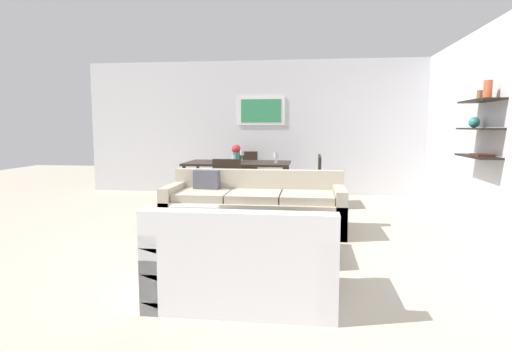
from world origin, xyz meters
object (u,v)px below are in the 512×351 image
dining_chair_foot (228,182)px  wine_glass_head (242,153)px  dining_chair_right_near (313,178)px  centerpiece_vase (236,152)px  wine_glass_right_near (276,156)px  wine_glass_foot (233,158)px  dining_chair_right_far (313,175)px  decorative_bowl (263,216)px  candle_jar (290,219)px  dining_chair_head (246,171)px  dining_table (238,166)px  loveseat_white (244,263)px  sofa_beige (255,208)px  wine_glass_right_far (277,156)px  coffee_table (268,238)px

dining_chair_foot → wine_glass_head: (0.00, 1.36, 0.38)m
dining_chair_foot → dining_chair_right_near: bearing=27.4°
centerpiece_vase → wine_glass_right_near: bearing=-13.7°
wine_glass_foot → wine_glass_right_near: bearing=25.2°
dining_chair_right_far → dining_chair_right_near: (0.00, -0.45, 0.00)m
decorative_bowl → dining_chair_right_near: 2.82m
candle_jar → dining_chair_head: dining_chair_head is taller
decorative_bowl → dining_table: bearing=104.6°
candle_jar → loveseat_white: bearing=-105.8°
candle_jar → dining_chair_foot: 2.46m
dining_table → centerpiece_vase: bearing=129.6°
sofa_beige → centerpiece_vase: bearing=106.8°
wine_glass_right_near → sofa_beige: bearing=-94.1°
wine_glass_right_near → wine_glass_right_far: bearing=90.0°
candle_jar → dining_chair_head: size_ratio=0.09×
sofa_beige → dining_chair_foot: size_ratio=2.67×
coffee_table → centerpiece_vase: 3.30m
candle_jar → wine_glass_right_near: 3.06m
dining_table → dining_chair_right_far: 1.35m
dining_chair_right_far → decorative_bowl: bearing=-99.6°
loveseat_white → dining_chair_right_far: bearing=82.9°
wine_glass_foot → wine_glass_head: (0.00, 0.89, 0.03)m
decorative_bowl → loveseat_white: bearing=-90.4°
loveseat_white → dining_chair_right_near: 4.04m
wine_glass_right_near → wine_glass_foot: 0.75m
dining_table → dining_chair_head: (-0.00, 0.91, -0.18)m
decorative_bowl → sofa_beige: bearing=102.0°
sofa_beige → centerpiece_vase: 2.15m
loveseat_white → decorative_bowl: (0.01, 1.24, 0.13)m
decorative_bowl → wine_glass_right_far: size_ratio=2.44×
dining_chair_head → wine_glass_foot: (-0.00, -1.36, 0.35)m
loveseat_white → dining_table: size_ratio=0.78×
decorative_bowl → dining_chair_head: size_ratio=0.43×
wine_glass_right_near → centerpiece_vase: size_ratio=0.59×
sofa_beige → dining_chair_right_far: 2.29m
wine_glass_right_far → wine_glass_right_near: 0.25m
wine_glass_right_far → centerpiece_vase: (-0.72, -0.07, 0.07)m
decorative_bowl → dining_chair_foot: dining_chair_foot is taller
coffee_table → decorative_bowl: decorative_bowl is taller
dining_chair_head → dining_chair_foot: (0.00, -1.82, 0.00)m
loveseat_white → dining_chair_head: size_ratio=1.62×
candle_jar → dining_chair_foot: size_ratio=0.09×
dining_chair_right_far → wine_glass_head: wine_glass_head is taller
wine_glass_foot → candle_jar: bearing=-67.9°
dining_chair_head → dining_chair_right_far: (1.32, -0.68, 0.00)m
decorative_bowl → dining_chair_right_far: dining_chair_right_far is taller
wine_glass_right_near → dining_chair_foot: bearing=-130.8°
coffee_table → dining_chair_right_far: (0.48, 3.26, 0.31)m
wine_glass_foot → wine_glass_head: wine_glass_head is taller
dining_chair_right_near → wine_glass_right_near: 0.75m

